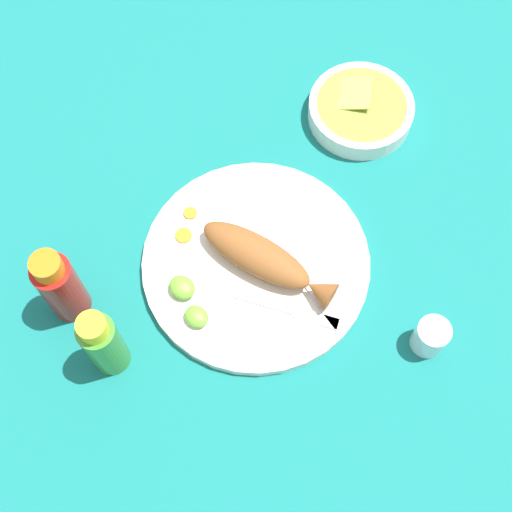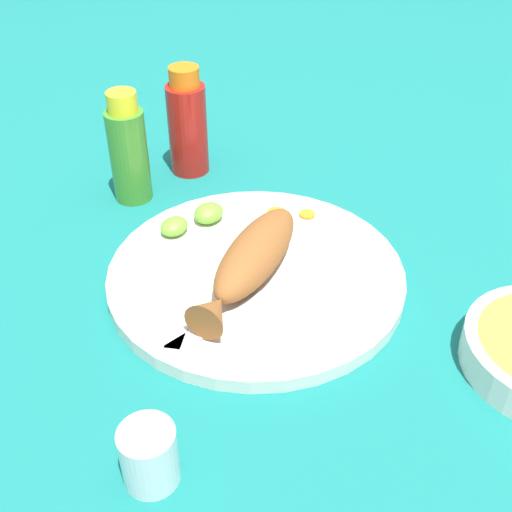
% 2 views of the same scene
% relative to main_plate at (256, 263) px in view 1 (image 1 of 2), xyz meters
% --- Properties ---
extents(ground_plane, '(4.00, 4.00, 0.00)m').
position_rel_main_plate_xyz_m(ground_plane, '(0.00, 0.00, -0.01)').
color(ground_plane, '#146B66').
extents(main_plate, '(0.36, 0.36, 0.02)m').
position_rel_main_plate_xyz_m(main_plate, '(0.00, 0.00, 0.00)').
color(main_plate, silver).
rests_on(main_plate, ground_plane).
extents(fried_fish, '(0.23, 0.10, 0.05)m').
position_rel_main_plate_xyz_m(fried_fish, '(-0.01, -0.00, 0.03)').
color(fried_fish, brown).
rests_on(fried_fish, main_plate).
extents(fork_near, '(0.18, 0.05, 0.00)m').
position_rel_main_plate_xyz_m(fork_near, '(-0.09, -0.02, 0.01)').
color(fork_near, silver).
rests_on(fork_near, main_plate).
extents(fork_far, '(0.17, 0.09, 0.00)m').
position_rel_main_plate_xyz_m(fork_far, '(-0.09, 0.03, 0.01)').
color(fork_far, silver).
rests_on(fork_far, main_plate).
extents(carrot_slice_near, '(0.02, 0.02, 0.00)m').
position_rel_main_plate_xyz_m(carrot_slice_near, '(0.13, 0.01, 0.01)').
color(carrot_slice_near, orange).
rests_on(carrot_slice_near, main_plate).
extents(carrot_slice_mid, '(0.03, 0.03, 0.00)m').
position_rel_main_plate_xyz_m(carrot_slice_mid, '(0.11, 0.05, 0.01)').
color(carrot_slice_mid, orange).
rests_on(carrot_slice_mid, main_plate).
extents(lime_wedge_main, '(0.04, 0.04, 0.02)m').
position_rel_main_plate_xyz_m(lime_wedge_main, '(0.05, 0.11, 0.02)').
color(lime_wedge_main, '#6BB233').
rests_on(lime_wedge_main, main_plate).
extents(lime_wedge_side, '(0.04, 0.03, 0.02)m').
position_rel_main_plate_xyz_m(lime_wedge_side, '(-0.00, 0.13, 0.02)').
color(lime_wedge_side, '#6BB233').
rests_on(lime_wedge_side, main_plate).
extents(hot_sauce_bottle_red, '(0.06, 0.06, 0.16)m').
position_rel_main_plate_xyz_m(hot_sauce_bottle_red, '(0.16, 0.24, 0.07)').
color(hot_sauce_bottle_red, '#B21914').
rests_on(hot_sauce_bottle_red, ground_plane).
extents(hot_sauce_bottle_green, '(0.05, 0.05, 0.16)m').
position_rel_main_plate_xyz_m(hot_sauce_bottle_green, '(0.05, 0.26, 0.07)').
color(hot_sauce_bottle_green, '#3D8428').
rests_on(hot_sauce_bottle_green, ground_plane).
extents(salt_cup, '(0.05, 0.05, 0.06)m').
position_rel_main_plate_xyz_m(salt_cup, '(-0.27, -0.08, 0.02)').
color(salt_cup, silver).
rests_on(salt_cup, ground_plane).
extents(guacamole_bowl, '(0.18, 0.18, 0.05)m').
position_rel_main_plate_xyz_m(guacamole_bowl, '(0.06, -0.33, 0.01)').
color(guacamole_bowl, white).
rests_on(guacamole_bowl, ground_plane).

